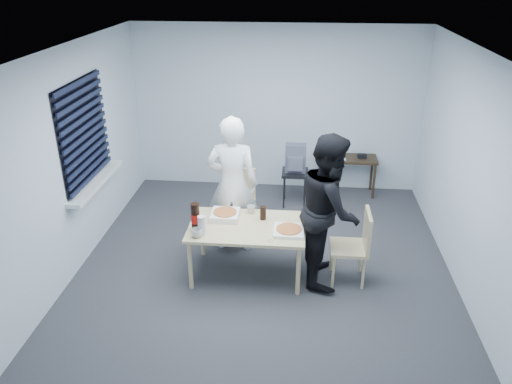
# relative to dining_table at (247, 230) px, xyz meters

# --- Properties ---
(room) EXTENTS (5.00, 5.00, 5.00)m
(room) POSITION_rel_dining_table_xyz_m (-2.01, 0.54, 0.85)
(room) COLOR #2B2B2F
(room) RESTS_ON ground
(dining_table) EXTENTS (1.34, 0.85, 0.65)m
(dining_table) POSITION_rel_dining_table_xyz_m (0.00, 0.00, 0.00)
(dining_table) COLOR tan
(dining_table) RESTS_ON ground
(chair_far) EXTENTS (0.42, 0.42, 0.89)m
(chair_far) POSITION_rel_dining_table_xyz_m (-0.22, 1.05, -0.08)
(chair_far) COLOR tan
(chair_far) RESTS_ON ground
(chair_right) EXTENTS (0.42, 0.42, 0.89)m
(chair_right) POSITION_rel_dining_table_xyz_m (1.26, -0.02, -0.08)
(chair_right) COLOR tan
(chair_right) RESTS_ON ground
(person_white) EXTENTS (0.65, 0.42, 1.77)m
(person_white) POSITION_rel_dining_table_xyz_m (-0.25, 0.61, 0.30)
(person_white) COLOR white
(person_white) RESTS_ON ground
(person_black) EXTENTS (0.47, 0.86, 1.77)m
(person_black) POSITION_rel_dining_table_xyz_m (0.93, 0.04, 0.30)
(person_black) COLOR black
(person_black) RESTS_ON ground
(side_table) EXTENTS (0.92, 0.41, 0.61)m
(side_table) POSITION_rel_dining_table_xyz_m (1.33, 2.42, -0.06)
(side_table) COLOR #362516
(side_table) RESTS_ON ground
(stool) EXTENTS (0.39, 0.39, 0.54)m
(stool) POSITION_rel_dining_table_xyz_m (0.52, 1.94, -0.16)
(stool) COLOR black
(stool) RESTS_ON ground
(backpack) EXTENTS (0.31, 0.23, 0.43)m
(backpack) POSITION_rel_dining_table_xyz_m (0.52, 1.92, 0.16)
(backpack) COLOR slate
(backpack) RESTS_ON stool
(pizza_box_a) EXTENTS (0.33, 0.33, 0.08)m
(pizza_box_a) POSITION_rel_dining_table_xyz_m (-0.28, 0.17, 0.10)
(pizza_box_a) COLOR white
(pizza_box_a) RESTS_ON dining_table
(pizza_box_b) EXTENTS (0.34, 0.34, 0.05)m
(pizza_box_b) POSITION_rel_dining_table_xyz_m (0.48, -0.11, 0.08)
(pizza_box_b) COLOR white
(pizza_box_b) RESTS_ON dining_table
(mug_a) EXTENTS (0.17, 0.17, 0.10)m
(mug_a) POSITION_rel_dining_table_xyz_m (-0.52, -0.31, 0.11)
(mug_a) COLOR silver
(mug_a) RESTS_ON dining_table
(mug_b) EXTENTS (0.10, 0.10, 0.09)m
(mug_b) POSITION_rel_dining_table_xyz_m (0.02, 0.32, 0.11)
(mug_b) COLOR silver
(mug_b) RESTS_ON dining_table
(cola_glass) EXTENTS (0.09, 0.09, 0.16)m
(cola_glass) POSITION_rel_dining_table_xyz_m (0.17, 0.18, 0.14)
(cola_glass) COLOR black
(cola_glass) RESTS_ON dining_table
(soda_bottle) EXTENTS (0.10, 0.10, 0.32)m
(soda_bottle) POSITION_rel_dining_table_xyz_m (-0.57, -0.14, 0.22)
(soda_bottle) COLOR black
(soda_bottle) RESTS_ON dining_table
(plastic_cups) EXTENTS (0.12, 0.12, 0.22)m
(plastic_cups) POSITION_rel_dining_table_xyz_m (-0.48, -0.23, 0.17)
(plastic_cups) COLOR silver
(plastic_cups) RESTS_ON dining_table
(rubber_band) EXTENTS (0.08, 0.08, 0.00)m
(rubber_band) POSITION_rel_dining_table_xyz_m (0.29, -0.32, 0.06)
(rubber_band) COLOR red
(rubber_band) RESTS_ON dining_table
(papers) EXTENTS (0.23, 0.31, 0.01)m
(papers) POSITION_rel_dining_table_xyz_m (1.18, 2.42, 0.03)
(papers) COLOR white
(papers) RESTS_ON side_table
(black_box) EXTENTS (0.16, 0.14, 0.06)m
(black_box) POSITION_rel_dining_table_xyz_m (1.55, 2.42, 0.05)
(black_box) COLOR black
(black_box) RESTS_ON side_table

